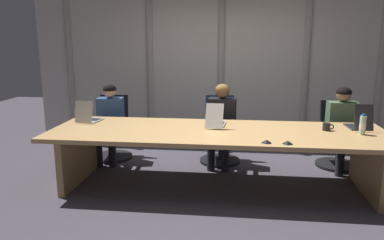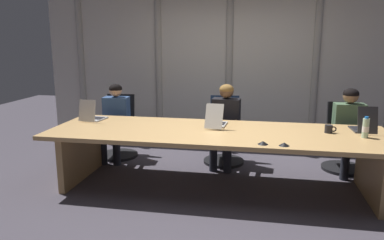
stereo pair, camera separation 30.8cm
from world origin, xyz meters
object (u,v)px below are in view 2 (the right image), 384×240
object	(u,v)px
person_left_end	(115,117)
coffee_mug_near	(329,129)
laptop_left_mid	(217,122)
water_bottle_primary	(366,128)
person_left_mid	(225,120)
conference_mic_middle	(284,144)
person_center	(350,125)
office_chair_center	(344,145)
conference_mic_left_side	(263,143)
office_chair_left_mid	(224,138)
laptop_left_end	(93,116)
office_chair_left_end	(119,133)
laptop_center	(363,127)

from	to	relation	value
person_left_end	coffee_mug_near	world-z (taller)	person_left_end
laptop_left_mid	water_bottle_primary	xyz separation A→B (m)	(1.70, -0.24, 0.05)
person_left_mid	conference_mic_middle	xyz separation A→B (m)	(0.75, -1.39, 0.07)
person_center	coffee_mug_near	bearing A→B (deg)	-31.34
office_chair_center	conference_mic_left_side	world-z (taller)	office_chair_center
office_chair_center	person_center	size ratio (longest dim) A/B	0.80
water_bottle_primary	conference_mic_middle	bearing A→B (deg)	-150.96
office_chair_left_mid	person_center	bearing A→B (deg)	80.55
person_left_mid	conference_mic_middle	size ratio (longest dim) A/B	10.70
office_chair_center	conference_mic_middle	world-z (taller)	office_chair_center
office_chair_left_mid	conference_mic_middle	world-z (taller)	office_chair_left_mid
office_chair_left_mid	coffee_mug_near	xyz separation A→B (m)	(1.32, -0.89, 0.41)
conference_mic_middle	laptop_left_end	bearing A→B (deg)	162.49
conference_mic_middle	office_chair_left_end	bearing A→B (deg)	147.62
person_left_mid	water_bottle_primary	size ratio (longest dim) A/B	4.88
laptop_left_end	laptop_center	bearing A→B (deg)	-82.57
office_chair_left_end	person_left_end	distance (m)	0.34
laptop_left_end	office_chair_left_mid	bearing A→B (deg)	-58.73
water_bottle_primary	person_left_mid	bearing A→B (deg)	151.90
conference_mic_left_side	person_left_mid	bearing A→B (deg)	111.18
conference_mic_left_side	office_chair_center	bearing A→B (deg)	53.13
office_chair_left_end	person_left_mid	world-z (taller)	person_left_mid
laptop_left_end	person_left_mid	xyz separation A→B (m)	(1.74, 0.60, -0.11)
laptop_left_end	office_chair_center	size ratio (longest dim) A/B	0.41
water_bottle_primary	office_chair_left_mid	bearing A→B (deg)	148.23
office_chair_center	conference_mic_left_side	distance (m)	1.94
laptop_left_mid	conference_mic_middle	xyz separation A→B (m)	(0.79, -0.75, -0.04)
office_chair_left_mid	person_left_end	xyz separation A→B (m)	(-1.64, -0.16, 0.29)
water_bottle_primary	conference_mic_middle	xyz separation A→B (m)	(-0.91, -0.50, -0.09)
laptop_center	coffee_mug_near	world-z (taller)	laptop_center
person_left_end	coffee_mug_near	bearing A→B (deg)	72.28
laptop_left_end	person_left_end	distance (m)	0.61
person_left_end	water_bottle_primary	distance (m)	3.44
coffee_mug_near	conference_mic_middle	world-z (taller)	coffee_mug_near
water_bottle_primary	coffee_mug_near	size ratio (longest dim) A/B	1.79
laptop_left_mid	conference_mic_left_side	bearing A→B (deg)	-137.33
laptop_center	office_chair_center	xyz separation A→B (m)	(-0.03, 0.75, -0.44)
office_chair_left_end	conference_mic_middle	size ratio (longest dim) A/B	8.68
coffee_mug_near	person_left_mid	bearing A→B (deg)	150.59
laptop_center	office_chair_center	distance (m)	0.87
conference_mic_left_side	office_chair_left_mid	bearing A→B (deg)	110.02
laptop_left_end	conference_mic_middle	bearing A→B (deg)	-100.10
office_chair_center	conference_mic_middle	xyz separation A→B (m)	(-0.93, -1.54, 0.39)
laptop_left_mid	office_chair_left_mid	size ratio (longest dim) A/B	0.49
person_center	office_chair_left_end	bearing A→B (deg)	-95.36
office_chair_left_end	person_left_mid	size ratio (longest dim) A/B	0.81
office_chair_left_end	conference_mic_left_side	bearing A→B (deg)	50.77
laptop_center	office_chair_center	world-z (taller)	laptop_center
laptop_left_mid	laptop_left_end	bearing A→B (deg)	93.12
laptop_center	person_center	xyz separation A→B (m)	(-0.01, 0.60, -0.12)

